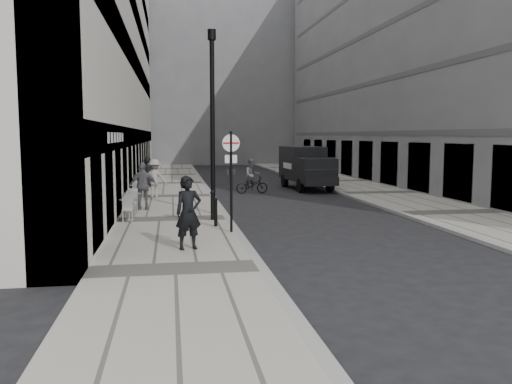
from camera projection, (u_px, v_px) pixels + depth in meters
ground at (285, 305)px, 10.15m from camera, size 120.00×120.00×0.00m
sidewalk at (173, 197)px, 27.51m from camera, size 4.00×60.00×0.12m
far_sidewalk at (378, 193)px, 29.22m from camera, size 4.00×60.00×0.12m
building_left at (102, 38)px, 32.35m from camera, size 4.00×45.00×18.00m
building_right at (417, 30)px, 35.35m from camera, size 6.00×45.00×20.00m
building_far at (200, 69)px, 64.25m from camera, size 24.00×16.00×22.00m
walking_man at (188, 213)px, 14.49m from camera, size 0.83×0.66×1.98m
sign_post at (231, 168)px, 16.97m from camera, size 0.55×0.09×3.18m
lamppost at (212, 112)px, 20.96m from camera, size 0.32×0.32×7.08m
bollard_near at (212, 206)px, 19.61m from camera, size 0.13×0.13×1.00m
bollard_far at (216, 213)px, 18.22m from camera, size 0.12×0.12×0.91m
panel_van at (306, 165)px, 31.97m from camera, size 2.28×5.43×2.51m
cyclist at (252, 180)px, 29.62m from camera, size 1.81×0.78×1.90m
pedestrian_a at (143, 186)px, 22.24m from camera, size 1.15×0.48×1.95m
pedestrian_b at (154, 178)px, 26.64m from camera, size 1.34×0.92×1.89m
pedestrian_c at (148, 172)px, 32.09m from camera, size 0.97×0.71×1.81m
cafe_table_near at (138, 191)px, 25.12m from camera, size 0.71×1.60×0.91m
cafe_table_mid at (132, 201)px, 21.40m from camera, size 0.72×1.62×0.92m
cafe_table_far at (129, 208)px, 19.55m from camera, size 0.69×1.55×0.89m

